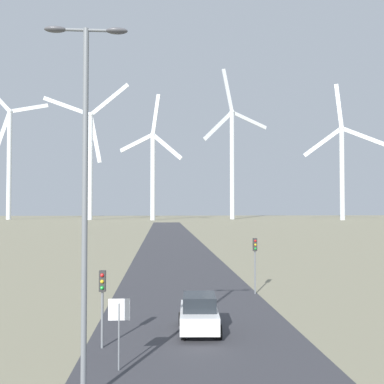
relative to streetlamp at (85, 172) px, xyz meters
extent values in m
cube|color=#38383D|center=(4.11, 39.41, -7.17)|extent=(10.00, 240.00, 0.01)
cylinder|color=slate|center=(0.00, 0.00, -1.30)|extent=(0.18, 0.18, 11.76)
cylinder|color=slate|center=(0.00, 0.00, 4.53)|extent=(1.93, 0.10, 0.10)
ellipsoid|color=#4C4C51|center=(-0.96, 0.00, 4.53)|extent=(0.70, 0.32, 0.20)
ellipsoid|color=#4C4C51|center=(0.96, 0.00, 4.53)|extent=(0.70, 0.32, 0.20)
cylinder|color=slate|center=(0.83, 2.76, -5.94)|extent=(0.07, 0.07, 2.48)
cube|color=white|center=(0.83, 2.74, -4.92)|extent=(0.81, 0.01, 0.81)
cube|color=red|center=(0.83, 2.76, -4.92)|extent=(0.76, 0.02, 0.76)
cylinder|color=slate|center=(-0.15, 5.47, -5.51)|extent=(0.11, 0.11, 3.32)
cube|color=#2D2D2D|center=(-0.15, 5.47, -4.30)|extent=(0.28, 0.24, 0.90)
sphere|color=red|center=(-0.15, 5.33, -4.03)|extent=(0.16, 0.16, 0.16)
sphere|color=gold|center=(-0.15, 5.33, -4.30)|extent=(0.16, 0.16, 0.16)
sphere|color=green|center=(-0.15, 5.33, -4.57)|extent=(0.16, 0.16, 0.16)
cylinder|color=slate|center=(8.91, 16.84, -5.23)|extent=(0.11, 0.11, 3.89)
cube|color=#2D2D2D|center=(8.91, 16.84, -3.74)|extent=(0.28, 0.24, 0.90)
sphere|color=red|center=(8.91, 16.71, -3.47)|extent=(0.16, 0.16, 0.16)
sphere|color=gold|center=(8.91, 16.71, -3.74)|extent=(0.16, 0.16, 0.16)
sphere|color=green|center=(8.91, 16.71, -4.01)|extent=(0.16, 0.16, 0.16)
cube|color=white|center=(4.23, 7.70, -6.45)|extent=(2.04, 4.20, 0.80)
cube|color=#1E2328|center=(4.23, 7.55, -5.70)|extent=(1.68, 2.19, 0.70)
cylinder|color=black|center=(3.40, 8.97, -6.85)|extent=(0.22, 0.66, 0.66)
cylinder|color=black|center=(5.06, 8.97, -6.85)|extent=(0.22, 0.66, 0.66)
cylinder|color=black|center=(3.40, 6.43, -6.85)|extent=(0.22, 0.66, 0.66)
cylinder|color=black|center=(5.06, 6.43, -6.85)|extent=(0.22, 0.66, 0.66)
cylinder|color=silver|center=(-70.25, 203.52, 18.56)|extent=(2.20, 2.20, 51.48)
sphere|color=silver|center=(-70.25, 203.52, 44.30)|extent=(2.60, 2.60, 2.60)
cube|color=silver|center=(-72.96, 203.07, 35.50)|extent=(6.82, 1.63, 16.89)
cube|color=silver|center=(-61.39, 205.02, 46.32)|extent=(16.95, 3.34, 5.51)
cylinder|color=silver|center=(-30.92, 195.79, 17.21)|extent=(2.20, 2.20, 48.78)
sphere|color=silver|center=(-30.92, 195.79, 41.60)|extent=(2.60, 2.60, 2.60)
cube|color=silver|center=(-41.90, 195.39, 45.42)|extent=(21.33, 1.28, 8.91)
cube|color=silver|center=(-28.74, 195.87, 30.18)|extent=(5.91, 0.71, 21.90)
cube|color=silver|center=(-22.13, 196.12, 49.20)|extent=(17.79, 1.15, 15.72)
cylinder|color=silver|center=(-1.86, 188.49, 12.18)|extent=(2.20, 2.20, 38.72)
sphere|color=silver|center=(-1.86, 188.49, 31.54)|extent=(2.60, 2.60, 2.60)
cube|color=silver|center=(-0.54, 187.80, 40.90)|extent=(4.27, 2.54, 17.72)
cube|color=silver|center=(-9.72, 192.56, 28.15)|extent=(15.44, 8.33, 8.00)
cube|color=silver|center=(4.67, 185.10, 25.57)|extent=(13.41, 7.28, 12.52)
cylinder|color=silver|center=(36.28, 201.27, 18.91)|extent=(2.20, 2.20, 52.17)
sphere|color=silver|center=(36.28, 201.27, 45.00)|extent=(2.60, 2.60, 2.60)
cube|color=silver|center=(34.01, 200.30, 55.63)|extent=(6.09, 2.97, 20.41)
cube|color=silver|center=(28.95, 198.14, 37.54)|extent=(15.12, 6.82, 15.34)
cube|color=silver|center=(45.89, 205.37, 41.82)|extent=(18.75, 8.37, 7.69)
cylinder|color=silver|center=(83.97, 184.11, 13.75)|extent=(2.20, 2.20, 41.85)
sphere|color=silver|center=(83.97, 184.11, 34.67)|extent=(2.60, 2.60, 2.60)
cube|color=silver|center=(82.90, 184.45, 45.19)|extent=(3.86, 1.65, 19.94)
cube|color=silver|center=(75.82, 186.70, 28.44)|extent=(16.46, 5.65, 13.15)
cube|color=silver|center=(93.18, 181.19, 30.38)|extent=(18.15, 6.18, 9.69)
camera|label=1|loc=(2.43, -14.27, -1.08)|focal=42.00mm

